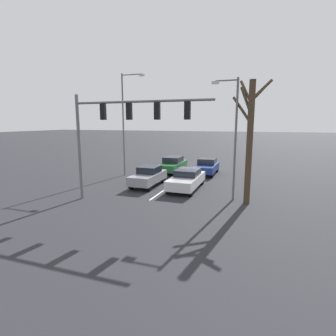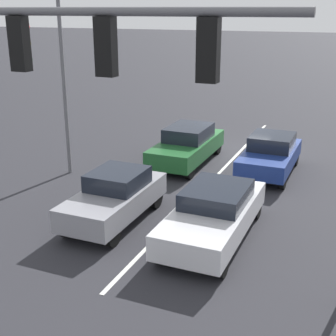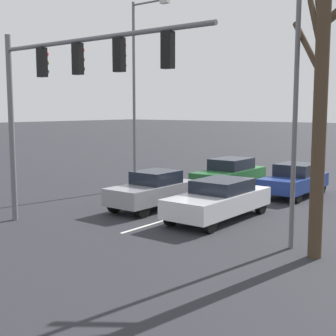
{
  "view_description": "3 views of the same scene",
  "coord_description": "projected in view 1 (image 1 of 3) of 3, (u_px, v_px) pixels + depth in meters",
  "views": [
    {
      "loc": [
        -6.48,
        26.57,
        4.96
      ],
      "look_at": [
        0.44,
        6.81,
        1.29
      ],
      "focal_mm": 28.0,
      "sensor_mm": 36.0,
      "label": 1
    },
    {
      "loc": [
        -4.96,
        19.46,
        6.16
      ],
      "look_at": [
        0.31,
        7.08,
        1.57
      ],
      "focal_mm": 50.0,
      "sensor_mm": 36.0,
      "label": 2
    },
    {
      "loc": [
        -10.37,
        22.51,
        4.04
      ],
      "look_at": [
        0.75,
        8.2,
        1.76
      ],
      "focal_mm": 50.0,
      "sensor_mm": 36.0,
      "label": 3
    }
  ],
  "objects": [
    {
      "name": "bare_tree_near",
      "position": [
        250.0,
        135.0,
        15.62
      ],
      "size": [
        2.34,
        1.61,
        7.54
      ],
      "color": "#423323",
      "rests_on": "ground_plane"
    },
    {
      "name": "car_darkgreen_midlane_second",
      "position": [
        173.0,
        164.0,
        26.32
      ],
      "size": [
        1.81,
        4.65,
        1.55
      ],
      "color": "#1E5928",
      "rests_on": "ground_plane"
    },
    {
      "name": "lane_stripe_left_divider",
      "position": [
        186.0,
        175.0,
        25.03
      ],
      "size": [
        0.12,
        17.68,
        0.01
      ],
      "primitive_type": "cube",
      "color": "silver",
      "rests_on": "ground_plane"
    },
    {
      "name": "car_silver_leftlane_front",
      "position": [
        187.0,
        179.0,
        19.65
      ],
      "size": [
        1.87,
        4.79,
        1.47
      ],
      "color": "silver",
      "rests_on": "ground_plane"
    },
    {
      "name": "ground_plane",
      "position": [
        193.0,
        170.0,
        27.67
      ],
      "size": [
        240.0,
        240.0,
        0.0
      ],
      "primitive_type": "plane",
      "color": "#28282D"
    },
    {
      "name": "traffic_signal_gantry",
      "position": [
        120.0,
        123.0,
        15.52
      ],
      "size": [
        8.69,
        0.37,
        6.64
      ],
      "color": "slate",
      "rests_on": "ground_plane"
    },
    {
      "name": "street_lamp_left_shoulder",
      "position": [
        233.0,
        132.0,
        16.23
      ],
      "size": [
        1.64,
        0.24,
        7.61
      ],
      "color": "slate",
      "rests_on": "ground_plane"
    },
    {
      "name": "car_gray_midlane_front",
      "position": [
        148.0,
        176.0,
        20.58
      ],
      "size": [
        1.7,
        4.04,
        1.54
      ],
      "color": "gray",
      "rests_on": "ground_plane"
    },
    {
      "name": "street_lamp_right_shoulder",
      "position": [
        125.0,
        118.0,
        23.92
      ],
      "size": [
        2.26,
        0.24,
        9.25
      ],
      "color": "slate",
      "rests_on": "ground_plane"
    },
    {
      "name": "car_navy_leftlane_second",
      "position": [
        207.0,
        166.0,
        25.24
      ],
      "size": [
        1.82,
        4.16,
        1.52
      ],
      "color": "navy",
      "rests_on": "ground_plane"
    }
  ]
}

